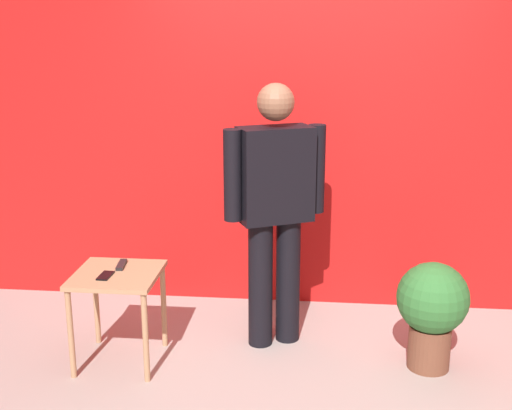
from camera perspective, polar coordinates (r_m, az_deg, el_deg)
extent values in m
plane|color=#9E9991|center=(3.99, 4.68, -15.99)|extent=(12.00, 12.00, 0.00)
cube|color=red|center=(4.82, 5.46, 9.90)|extent=(5.14, 0.12, 3.24)
cylinder|color=black|center=(4.35, 0.39, -6.85)|extent=(0.21, 0.21, 0.86)
cylinder|color=black|center=(4.42, 2.79, -6.51)|extent=(0.21, 0.21, 0.86)
cube|color=black|center=(4.17, 1.67, 2.67)|extent=(0.52, 0.41, 0.61)
cube|color=red|center=(4.27, 1.08, 3.40)|extent=(0.12, 0.07, 0.51)
cube|color=#B2333D|center=(4.28, 1.04, 3.18)|extent=(0.05, 0.03, 0.46)
cylinder|color=black|center=(4.07, -2.04, 2.58)|extent=(0.15, 0.15, 0.58)
cylinder|color=black|center=(4.27, 5.21, 3.14)|extent=(0.15, 0.15, 0.58)
sphere|color=brown|center=(4.09, 1.72, 8.91)|extent=(0.24, 0.24, 0.24)
cube|color=tan|center=(4.16, -11.98, -5.95)|extent=(0.52, 0.52, 0.03)
cylinder|color=tan|center=(4.16, -15.76, -10.74)|extent=(0.04, 0.04, 0.57)
cylinder|color=tan|center=(4.02, -9.55, -11.29)|extent=(0.04, 0.04, 0.57)
cylinder|color=tan|center=(4.55, -13.68, -8.27)|extent=(0.04, 0.04, 0.57)
cylinder|color=tan|center=(4.42, -8.01, -8.67)|extent=(0.04, 0.04, 0.57)
cube|color=black|center=(4.11, -12.91, -5.99)|extent=(0.08, 0.15, 0.01)
cube|color=black|center=(4.26, -11.58, -5.09)|extent=(0.06, 0.17, 0.02)
cylinder|color=brown|center=(4.32, 14.77, -11.78)|extent=(0.26, 0.26, 0.28)
sphere|color=#2D7233|center=(4.18, 15.08, -7.79)|extent=(0.44, 0.44, 0.44)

